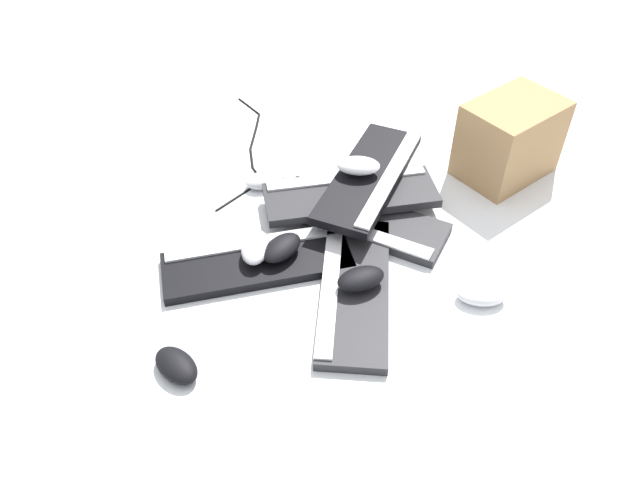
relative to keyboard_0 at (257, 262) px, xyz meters
name	(u,v)px	position (x,y,z in m)	size (l,w,h in m)	color
ground_plane	(323,251)	(-0.16, -0.04, -0.01)	(3.20, 3.20, 0.00)	silver
keyboard_0	(257,262)	(0.00, 0.00, 0.00)	(0.46, 0.22, 0.03)	black
keyboard_1	(354,288)	(-0.22, 0.10, 0.00)	(0.22, 0.46, 0.03)	#232326
keyboard_2	(359,220)	(-0.26, -0.13, 0.00)	(0.46, 0.35, 0.03)	#232326
keyboard_3	(351,194)	(-0.24, -0.20, 0.03)	(0.45, 0.20, 0.03)	#232326
keyboard_4	(370,177)	(-0.29, -0.23, 0.06)	(0.33, 0.46, 0.03)	black
mouse_0	(282,248)	(-0.06, -0.01, 0.04)	(0.11, 0.07, 0.04)	black
mouse_1	(358,166)	(-0.26, -0.23, 0.10)	(0.11, 0.07, 0.04)	silver
mouse_2	(265,180)	(-0.02, -0.30, 0.01)	(0.11, 0.07, 0.04)	#B7B7BC
mouse_3	(361,279)	(-0.23, 0.10, 0.04)	(0.11, 0.07, 0.04)	black
mouse_4	(256,248)	(0.00, -0.01, 0.04)	(0.11, 0.07, 0.04)	#B7B7BC
mouse_5	(176,365)	(0.16, 0.29, 0.01)	(0.11, 0.07, 0.04)	black
mouse_6	(482,294)	(-0.50, 0.14, 0.01)	(0.11, 0.07, 0.04)	silver
cable_0	(250,149)	(0.02, -0.47, -0.01)	(0.12, 0.56, 0.01)	black
cardboard_box	(510,139)	(-0.68, -0.32, 0.09)	(0.25, 0.18, 0.21)	#9E774C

